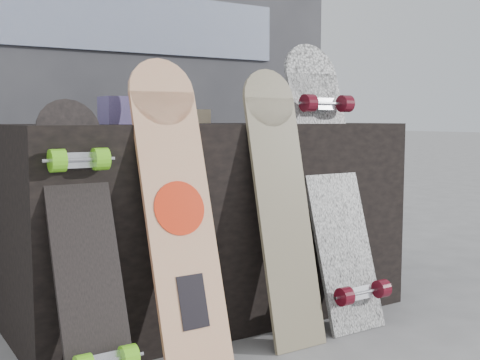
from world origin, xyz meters
TOP-DOWN VIEW (x-y plane):
  - ground at (0.00, 0.00)m, footprint 60.00×60.00m
  - vendor_table at (0.00, 0.50)m, footprint 1.60×0.60m
  - booth at (0.00, 1.35)m, footprint 2.40×0.22m
  - merch_box_purple at (-0.39, 0.46)m, footprint 0.18×0.12m
  - merch_box_small at (0.36, 0.48)m, footprint 0.14×0.14m
  - merch_box_flat at (-0.04, 0.69)m, footprint 0.22×0.10m
  - longboard_geisha at (-0.35, 0.13)m, footprint 0.24×0.32m
  - longboard_celtic at (0.08, 0.13)m, footprint 0.22×0.25m
  - longboard_cascadia at (0.38, 0.20)m, footprint 0.26×0.41m
  - skateboard_dark at (-0.66, 0.13)m, footprint 0.20×0.37m

SIDE VIEW (x-z plane):
  - ground at x=0.00m, z-range 0.00..0.00m
  - vendor_table at x=0.00m, z-range 0.00..0.80m
  - skateboard_dark at x=-0.66m, z-range 0.01..0.90m
  - longboard_celtic at x=0.08m, z-range 0.03..1.04m
  - longboard_geisha at x=-0.35m, z-range 0.03..1.06m
  - longboard_cascadia at x=0.38m, z-range 0.02..1.15m
  - merch_box_flat at x=-0.04m, z-range 0.80..0.86m
  - merch_box_purple at x=-0.39m, z-range 0.80..0.90m
  - merch_box_small at x=0.36m, z-range 0.80..0.92m
  - booth at x=0.00m, z-range 0.00..2.20m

